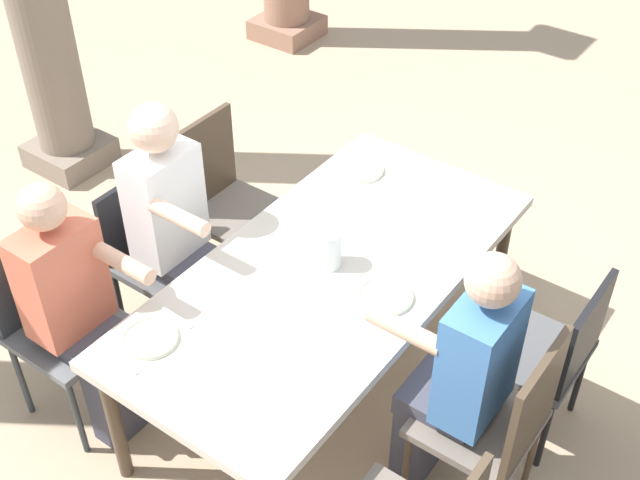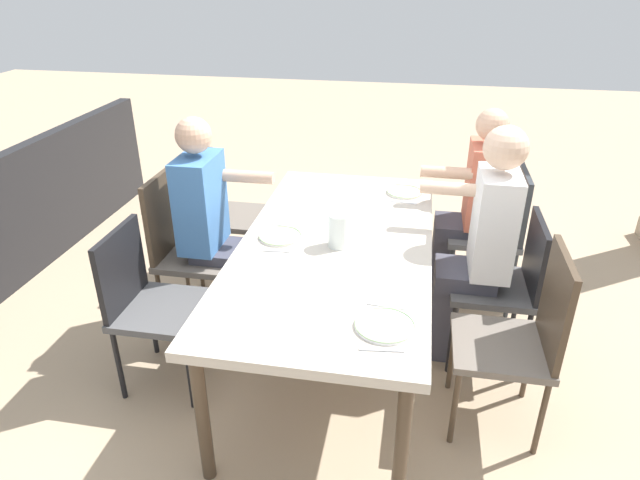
{
  "view_description": "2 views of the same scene",
  "coord_description": "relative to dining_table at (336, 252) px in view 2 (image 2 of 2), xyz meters",
  "views": [
    {
      "loc": [
        -2.17,
        -1.53,
        3.09
      ],
      "look_at": [
        0.04,
        0.07,
        0.84
      ],
      "focal_mm": 46.35,
      "sensor_mm": 36.0,
      "label": 1
    },
    {
      "loc": [
        2.54,
        0.38,
        2.05
      ],
      "look_at": [
        0.04,
        -0.08,
        0.76
      ],
      "focal_mm": 31.09,
      "sensor_mm": 36.0,
      "label": 2
    }
  ],
  "objects": [
    {
      "name": "ground_plane",
      "position": [
        0.0,
        0.0,
        -0.67
      ],
      "size": [
        16.0,
        16.0,
        0.0
      ],
      "primitive_type": "plane",
      "color": "tan"
    },
    {
      "name": "dining_table",
      "position": [
        0.0,
        0.0,
        0.0
      ],
      "size": [
        2.02,
        0.99,
        0.73
      ],
      "color": "beige",
      "rests_on": "ground"
    },
    {
      "name": "chair_west_north",
      "position": [
        -0.77,
        0.91,
        -0.14
      ],
      "size": [
        0.44,
        0.44,
        0.91
      ],
      "color": "#5B5E61",
      "rests_on": "ground"
    },
    {
      "name": "chair_west_south",
      "position": [
        -0.77,
        -0.91,
        -0.15
      ],
      "size": [
        0.44,
        0.44,
        0.89
      ],
      "color": "#6A6158",
      "rests_on": "ground"
    },
    {
      "name": "chair_mid_north",
      "position": [
        -0.16,
        0.91,
        -0.16
      ],
      "size": [
        0.44,
        0.44,
        0.86
      ],
      "color": "#4F4F50",
      "rests_on": "ground"
    },
    {
      "name": "chair_mid_south",
      "position": [
        -0.16,
        -0.92,
        -0.11
      ],
      "size": [
        0.44,
        0.44,
        0.97
      ],
      "color": "#6A6158",
      "rests_on": "ground"
    },
    {
      "name": "chair_east_north",
      "position": [
        0.35,
        0.92,
        -0.15
      ],
      "size": [
        0.44,
        0.44,
        0.94
      ],
      "color": "#6A6158",
      "rests_on": "ground"
    },
    {
      "name": "chair_east_south",
      "position": [
        0.35,
        -0.91,
        -0.17
      ],
      "size": [
        0.44,
        0.44,
        0.87
      ],
      "color": "#4F4F50",
      "rests_on": "ground"
    },
    {
      "name": "diner_woman_green",
      "position": [
        -0.16,
        -0.73,
        0.03
      ],
      "size": [
        0.35,
        0.49,
        1.31
      ],
      "color": "#3F3F4C",
      "rests_on": "ground"
    },
    {
      "name": "diner_man_white",
      "position": [
        -0.16,
        0.74,
        0.05
      ],
      "size": [
        0.34,
        0.5,
        1.35
      ],
      "color": "#3F3F4C",
      "rests_on": "ground"
    },
    {
      "name": "diner_guest_third",
      "position": [
        -0.76,
        0.73,
        0.01
      ],
      "size": [
        0.35,
        0.49,
        1.28
      ],
      "color": "#3F3F4C",
      "rests_on": "ground"
    },
    {
      "name": "plate_0",
      "position": [
        -0.75,
        0.32,
        0.07
      ],
      "size": [
        0.22,
        0.22,
        0.02
      ],
      "color": "white",
      "rests_on": "dining_table"
    },
    {
      "name": "fork_0",
      "position": [
        -0.9,
        0.32,
        0.06
      ],
      "size": [
        0.03,
        0.17,
        0.01
      ],
      "primitive_type": "cube",
      "rotation": [
        0.0,
        0.0,
        -0.07
      ],
      "color": "silver",
      "rests_on": "dining_table"
    },
    {
      "name": "spoon_0",
      "position": [
        -0.6,
        0.32,
        0.06
      ],
      "size": [
        0.03,
        0.17,
        0.01
      ],
      "primitive_type": "cube",
      "rotation": [
        0.0,
        0.0,
        -0.1
      ],
      "color": "silver",
      "rests_on": "dining_table"
    },
    {
      "name": "plate_1",
      "position": [
        0.0,
        -0.3,
        0.07
      ],
      "size": [
        0.23,
        0.23,
        0.02
      ],
      "color": "white",
      "rests_on": "dining_table"
    },
    {
      "name": "fork_1",
      "position": [
        -0.15,
        -0.3,
        0.06
      ],
      "size": [
        0.04,
        0.17,
        0.01
      ],
      "primitive_type": "cube",
      "rotation": [
        0.0,
        0.0,
        -0.12
      ],
      "color": "silver",
      "rests_on": "dining_table"
    },
    {
      "name": "spoon_1",
      "position": [
        0.15,
        -0.3,
        0.06
      ],
      "size": [
        0.03,
        0.17,
        0.01
      ],
      "primitive_type": "cube",
      "rotation": [
        0.0,
        0.0,
        0.09
      ],
      "color": "silver",
      "rests_on": "dining_table"
    },
    {
      "name": "plate_2",
      "position": [
        0.7,
        0.31,
        0.07
      ],
      "size": [
        0.25,
        0.25,
        0.02
      ],
      "color": "white",
      "rests_on": "dining_table"
    },
    {
      "name": "fork_2",
      "position": [
        0.55,
        0.31,
        0.06
      ],
      "size": [
        0.03,
        0.17,
        0.01
      ],
      "primitive_type": "cube",
      "rotation": [
        0.0,
        0.0,
        -0.08
      ],
      "color": "silver",
      "rests_on": "dining_table"
    },
    {
      "name": "spoon_2",
      "position": [
        0.85,
        0.31,
        0.06
      ],
      "size": [
        0.04,
        0.17,
        0.01
      ],
      "primitive_type": "cube",
      "rotation": [
        0.0,
        0.0,
        0.11
      ],
      "color": "silver",
      "rests_on": "dining_table"
    },
    {
      "name": "water_pitcher",
      "position": [
        0.03,
        0.02,
        0.14
      ],
      "size": [
        0.11,
        0.11,
        0.18
      ],
      "color": "white",
      "rests_on": "dining_table"
    }
  ]
}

